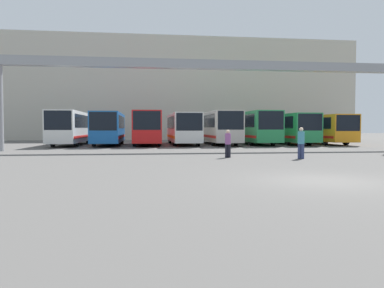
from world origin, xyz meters
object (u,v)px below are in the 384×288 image
at_px(bus_slot_3, 183,127).
at_px(pedestrian_far_center, 228,143).
at_px(bus_slot_0, 72,126).
at_px(bus_slot_6, 286,127).
at_px(bus_slot_5, 252,126).
at_px(bus_slot_1, 109,127).
at_px(bus_slot_7, 322,128).
at_px(bus_slot_2, 146,126).
at_px(bus_slot_4, 217,126).
at_px(pedestrian_near_right, 301,142).

relative_size(bus_slot_3, pedestrian_far_center, 7.14).
bearing_deg(pedestrian_far_center, bus_slot_3, 112.18).
bearing_deg(bus_slot_0, pedestrian_far_center, -55.60).
height_order(bus_slot_6, pedestrian_far_center, bus_slot_6).
bearing_deg(pedestrian_far_center, bus_slot_5, 88.47).
bearing_deg(bus_slot_3, bus_slot_1, -179.23).
distance_m(bus_slot_0, pedestrian_far_center, 21.25).
relative_size(bus_slot_0, bus_slot_5, 1.05).
distance_m(bus_slot_7, pedestrian_far_center, 21.74).
distance_m(bus_slot_2, bus_slot_6, 14.85).
bearing_deg(bus_slot_2, pedestrian_far_center, -74.69).
distance_m(bus_slot_2, bus_slot_7, 18.55).
relative_size(bus_slot_5, pedestrian_far_center, 7.30).
bearing_deg(bus_slot_6, bus_slot_1, -179.21).
relative_size(bus_slot_2, bus_slot_7, 1.01).
bearing_deg(pedestrian_far_center, bus_slot_6, 78.56).
bearing_deg(bus_slot_5, bus_slot_4, 176.25).
bearing_deg(bus_slot_6, bus_slot_5, -179.58).
distance_m(bus_slot_1, bus_slot_5, 14.84).
relative_size(bus_slot_0, bus_slot_7, 1.17).
bearing_deg(bus_slot_6, bus_slot_2, -177.80).
bearing_deg(bus_slot_5, bus_slot_7, -4.76).
xyz_separation_m(bus_slot_5, bus_slot_7, (7.42, -0.62, -0.18)).
xyz_separation_m(bus_slot_2, bus_slot_6, (14.84, 0.57, -0.09)).
bearing_deg(bus_slot_5, bus_slot_6, 0.42).
distance_m(bus_slot_6, pedestrian_near_right, 19.70).
relative_size(pedestrian_far_center, pedestrian_near_right, 0.92).
height_order(bus_slot_5, bus_slot_7, bus_slot_5).
distance_m(bus_slot_3, bus_slot_6, 11.13).
height_order(bus_slot_4, pedestrian_near_right, bus_slot_4).
distance_m(bus_slot_1, bus_slot_6, 18.56).
bearing_deg(bus_slot_7, bus_slot_4, 175.57).
height_order(bus_slot_5, pedestrian_far_center, bus_slot_5).
distance_m(bus_slot_6, bus_slot_7, 3.77).
distance_m(bus_slot_1, pedestrian_near_right, 22.02).
bearing_deg(pedestrian_near_right, bus_slot_3, -39.99).
bearing_deg(bus_slot_1, bus_slot_0, 172.26).
height_order(bus_slot_7, pedestrian_near_right, bus_slot_7).
relative_size(bus_slot_3, bus_slot_5, 0.98).
distance_m(pedestrian_far_center, pedestrian_near_right, 4.09).
bearing_deg(bus_slot_7, bus_slot_2, 179.77).
height_order(bus_slot_3, bus_slot_7, bus_slot_3).
xyz_separation_m(bus_slot_6, pedestrian_near_right, (-6.42, -18.61, -0.87)).
height_order(bus_slot_6, bus_slot_7, bus_slot_6).
distance_m(bus_slot_0, bus_slot_6, 22.27).
distance_m(bus_slot_3, bus_slot_7, 14.85).
relative_size(bus_slot_1, bus_slot_7, 1.07).
height_order(bus_slot_0, pedestrian_far_center, bus_slot_0).
height_order(bus_slot_0, bus_slot_1, bus_slot_0).
xyz_separation_m(bus_slot_6, bus_slot_7, (3.71, -0.65, -0.06)).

